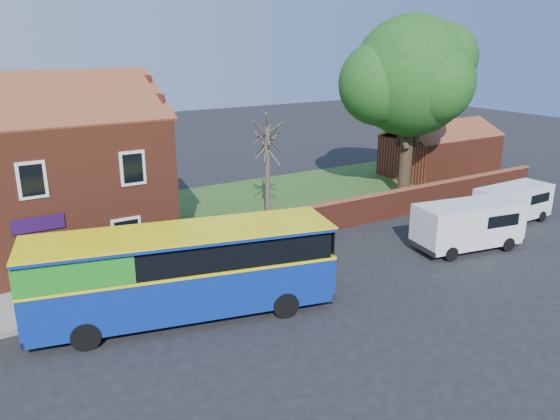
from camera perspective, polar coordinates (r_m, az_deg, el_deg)
ground at (r=20.52m, az=0.48°, el=-11.32°), size 120.00×120.00×0.00m
pavement at (r=23.30m, az=-22.49°, el=-8.90°), size 18.00×3.50×0.12m
kerb at (r=21.73m, az=-21.68°, el=-10.71°), size 18.00×0.15×0.14m
grass_strip at (r=37.47m, az=6.78°, el=2.03°), size 26.00×12.00×0.04m
shop_building at (r=27.62m, az=-25.41°, el=2.19°), size 12.30×8.13×10.50m
boundary_wall at (r=32.95m, az=13.28°, el=0.98°), size 22.00×0.38×1.60m
outbuilding at (r=43.16m, az=16.34°, el=5.66°), size 8.20×5.06×4.17m
bus at (r=20.19m, az=-11.08°, el=-6.19°), size 11.30×5.16×3.34m
van_near at (r=28.05m, az=19.07°, el=-1.36°), size 5.57×3.00×2.32m
van_far at (r=33.20m, az=23.17°, el=0.75°), size 4.73×2.02×2.07m
large_tree at (r=35.75m, az=13.41°, el=13.09°), size 9.35×7.40×11.41m
bare_tree at (r=31.04m, az=-1.32°, el=4.48°), size 2.14×2.55×5.71m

